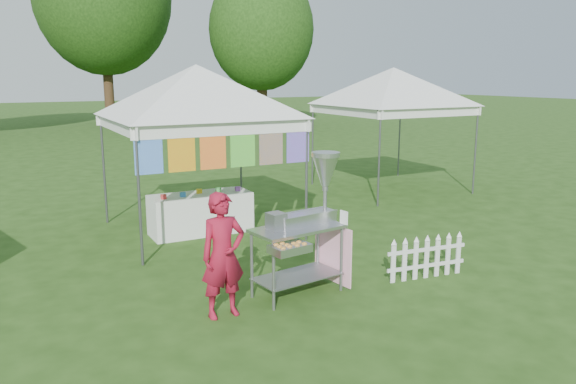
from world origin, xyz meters
TOP-DOWN VIEW (x-y plane):
  - ground at (0.00, 0.00)m, footprint 120.00×120.00m
  - canopy_main at (0.00, 3.49)m, footprint 4.24×4.24m
  - canopy_right at (5.50, 5.00)m, footprint 4.24×4.24m
  - tree_right at (10.00, 22.00)m, footprint 5.60×5.60m
  - donut_cart at (0.29, 0.01)m, footprint 1.32×1.06m
  - vendor at (-1.00, -0.19)m, footprint 0.56×0.38m
  - picket_fence at (1.99, -0.34)m, footprint 1.25×0.18m
  - display_table at (-0.04, 3.37)m, footprint 1.80×0.70m

SIDE VIEW (x-z plane):
  - ground at x=0.00m, z-range 0.00..0.00m
  - picket_fence at x=1.99m, z-range 0.01..0.57m
  - display_table at x=-0.04m, z-range 0.00..0.72m
  - vendor at x=-1.00m, z-range 0.00..1.50m
  - donut_cart at x=0.29m, z-range 0.16..1.99m
  - canopy_main at x=0.00m, z-range 1.26..4.71m
  - canopy_right at x=5.50m, z-range 1.27..4.72m
  - tree_right at x=10.00m, z-range 0.97..9.39m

